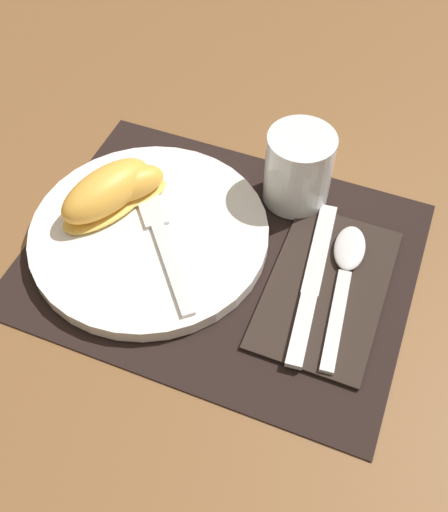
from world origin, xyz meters
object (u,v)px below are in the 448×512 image
Objects in this scene: spoon at (346,266)px; fork at (159,231)px; citrus_wedge_1 at (106,193)px; knife at (312,283)px; juice_glass at (298,172)px; citrus_wedge_0 at (125,187)px; plate at (149,234)px.

spoon is 1.14× the size of fork.
citrus_wedge_1 is at bearing 167.78° from fork.
knife is at bearing 1.22° from fork.
juice_glass reaches higher than citrus_wedge_0.
plate is 0.19m from knife.
spoon is at bearing 9.93° from plate.
juice_glass is (0.13, 0.12, 0.03)m from plate.
fork reaches higher than plate.
juice_glass is 0.49× the size of spoon.
spoon is 0.26m from citrus_wedge_0.
fork is at bearing -178.78° from knife.
plate is at bearing -37.11° from citrus_wedge_0.
juice_glass is 0.13m from knife.
spoon is at bearing 10.60° from fork.
plate reaches higher than spoon.
fork is at bearing -12.22° from citrus_wedge_1.
citrus_wedge_0 is 0.02m from citrus_wedge_1.
citrus_wedge_0 reaches higher than spoon.
spoon is (0.03, 0.03, 0.00)m from knife.
knife is 1.60× the size of citrus_wedge_1.
citrus_wedge_1 is (-0.24, 0.01, 0.03)m from knife.
knife is 2.10× the size of citrus_wedge_0.
citrus_wedge_0 is (-0.06, 0.03, 0.01)m from fork.
citrus_wedge_0 is at bearing 172.55° from knife.
plate reaches higher than knife.
citrus_wedge_0 is at bearing -179.18° from spoon.
juice_glass is at bearing 134.83° from spoon.
knife is 1.15× the size of spoon.
juice_glass is 0.12m from spoon.
citrus_wedge_1 reaches higher than fork.
citrus_wedge_1 is (-0.27, -0.02, 0.03)m from spoon.
citrus_wedge_1 is (-0.19, -0.11, -0.00)m from juice_glass.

